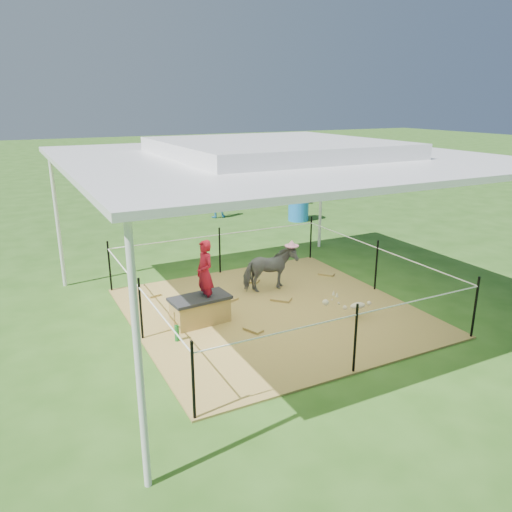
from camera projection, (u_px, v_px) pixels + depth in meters
name	position (u px, v px, depth m)	size (l,w,h in m)	color
ground	(272.00, 312.00, 8.59)	(90.00, 90.00, 0.00)	#2D5919
hay_patch	(272.00, 311.00, 8.58)	(4.60, 4.60, 0.03)	brown
canopy_tent	(274.00, 154.00, 7.78)	(6.30, 6.30, 2.90)	silver
rope_fence	(272.00, 277.00, 8.40)	(4.54, 4.54, 1.00)	black
straw_bale	(200.00, 311.00, 8.07)	(0.90, 0.45, 0.40)	#A2803A
dark_cloth	(200.00, 298.00, 8.00)	(0.96, 0.50, 0.05)	black
woman	(205.00, 267.00, 7.89)	(0.39, 0.26, 1.07)	#A51024
green_bottle	(177.00, 333.00, 7.47)	(0.07, 0.07, 0.25)	#197025
pony	(270.00, 269.00, 9.37)	(0.46, 1.00, 0.85)	#504F55
pink_hat	(270.00, 245.00, 9.23)	(0.26, 0.26, 0.12)	#FF93C8
foal	(358.00, 304.00, 8.25)	(0.83, 0.46, 0.46)	beige
trash_barrel	(299.00, 205.00, 15.02)	(0.61, 0.61, 0.95)	blue
picnic_table_near	(204.00, 198.00, 16.79)	(1.59, 1.15, 0.66)	brown
picnic_table_far	(278.00, 190.00, 17.96)	(1.86, 1.34, 0.77)	#54341C
distant_person	(216.00, 199.00, 15.38)	(0.56, 0.43, 1.14)	#3790D0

